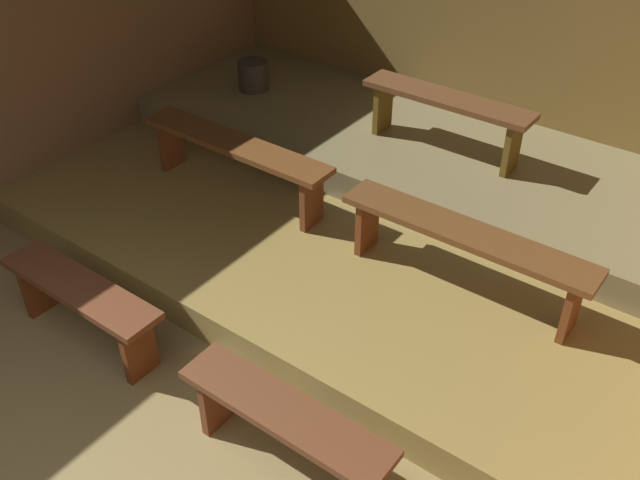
% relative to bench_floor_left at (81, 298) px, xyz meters
% --- Properties ---
extents(ground, '(6.03, 5.98, 0.08)m').
position_rel_bench_floor_left_xyz_m(ground, '(0.84, 1.18, -0.40)').
color(ground, olive).
extents(wall_back, '(6.03, 0.06, 2.34)m').
position_rel_bench_floor_left_xyz_m(wall_back, '(0.84, 3.80, 0.81)').
color(wall_back, brown).
rests_on(wall_back, ground).
extents(wall_left, '(0.06, 5.98, 2.34)m').
position_rel_bench_floor_left_xyz_m(wall_left, '(-1.81, 1.18, 0.81)').
color(wall_left, brown).
rests_on(wall_left, ground).
extents(platform_lower, '(5.23, 3.34, 0.25)m').
position_rel_bench_floor_left_xyz_m(platform_lower, '(0.84, 2.10, -0.24)').
color(platform_lower, olive).
rests_on(platform_lower, ground).
extents(platform_middle, '(5.23, 1.69, 0.25)m').
position_rel_bench_floor_left_xyz_m(platform_middle, '(0.84, 2.92, 0.01)').
color(platform_middle, olive).
rests_on(platform_middle, platform_lower).
extents(bench_floor_left, '(1.26, 0.29, 0.47)m').
position_rel_bench_floor_left_xyz_m(bench_floor_left, '(0.00, 0.00, 0.00)').
color(bench_floor_left, '#5B301B').
rests_on(bench_floor_left, ground).
extents(bench_floor_right, '(1.26, 0.29, 0.47)m').
position_rel_bench_floor_left_xyz_m(bench_floor_right, '(1.67, 0.00, 0.00)').
color(bench_floor_right, '#5A321C').
rests_on(bench_floor_right, ground).
extents(bench_lower_left, '(1.73, 0.29, 0.47)m').
position_rel_bench_floor_left_xyz_m(bench_lower_left, '(-0.16, 1.66, 0.26)').
color(bench_lower_left, brown).
rests_on(bench_lower_left, platform_lower).
extents(bench_lower_right, '(1.73, 0.29, 0.47)m').
position_rel_bench_floor_left_xyz_m(bench_lower_right, '(1.83, 1.66, 0.26)').
color(bench_lower_right, brown).
rests_on(bench_lower_right, platform_lower).
extents(bench_middle_center, '(1.41, 0.29, 0.47)m').
position_rel_bench_floor_left_xyz_m(bench_middle_center, '(1.01, 2.88, 0.50)').
color(bench_middle_center, brown).
rests_on(bench_middle_center, platform_middle).
extents(pail_middle, '(0.28, 0.28, 0.28)m').
position_rel_bench_floor_left_xyz_m(pail_middle, '(-1.02, 2.86, 0.27)').
color(pail_middle, '#332D28').
rests_on(pail_middle, platform_middle).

